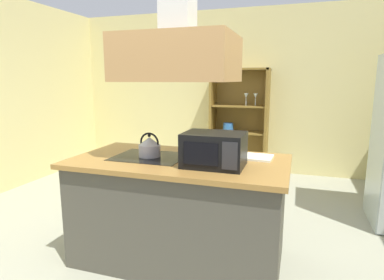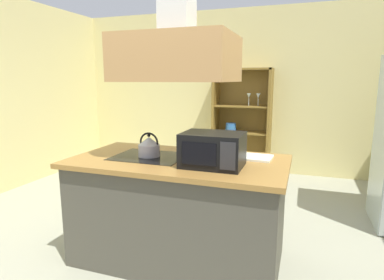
{
  "view_description": "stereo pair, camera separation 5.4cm",
  "coord_description": "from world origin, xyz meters",
  "px_view_note": "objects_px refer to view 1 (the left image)",
  "views": [
    {
      "loc": [
        0.92,
        -2.56,
        1.56
      ],
      "look_at": [
        -0.01,
        0.26,
        1.0
      ],
      "focal_mm": 30.31,
      "sensor_mm": 36.0,
      "label": 1
    },
    {
      "loc": [
        0.97,
        -2.54,
        1.56
      ],
      "look_at": [
        -0.01,
        0.26,
        1.0
      ],
      "focal_mm": 30.31,
      "sensor_mm": 36.0,
      "label": 2
    }
  ],
  "objects_px": {
    "dish_cabinet": "(239,127)",
    "microwave": "(214,150)",
    "fruit_bowl": "(205,148)",
    "cutting_board": "(252,157)",
    "kettle": "(149,147)"
  },
  "relations": [
    {
      "from": "dish_cabinet",
      "to": "fruit_bowl",
      "type": "relative_size",
      "value": 6.33
    },
    {
      "from": "cutting_board",
      "to": "fruit_bowl",
      "type": "relative_size",
      "value": 1.24
    },
    {
      "from": "dish_cabinet",
      "to": "microwave",
      "type": "distance_m",
      "value": 3.03
    },
    {
      "from": "kettle",
      "to": "microwave",
      "type": "bearing_deg",
      "value": -11.88
    },
    {
      "from": "dish_cabinet",
      "to": "microwave",
      "type": "relative_size",
      "value": 3.77
    },
    {
      "from": "cutting_board",
      "to": "microwave",
      "type": "xyz_separation_m",
      "value": [
        -0.24,
        -0.36,
        0.12
      ]
    },
    {
      "from": "dish_cabinet",
      "to": "microwave",
      "type": "height_order",
      "value": "dish_cabinet"
    },
    {
      "from": "dish_cabinet",
      "to": "fruit_bowl",
      "type": "bearing_deg",
      "value": -86.78
    },
    {
      "from": "fruit_bowl",
      "to": "microwave",
      "type": "bearing_deg",
      "value": -65.92
    },
    {
      "from": "dish_cabinet",
      "to": "microwave",
      "type": "bearing_deg",
      "value": -83.65
    },
    {
      "from": "dish_cabinet",
      "to": "cutting_board",
      "type": "bearing_deg",
      "value": -77.72
    },
    {
      "from": "microwave",
      "to": "fruit_bowl",
      "type": "xyz_separation_m",
      "value": [
        -0.19,
        0.42,
        -0.09
      ]
    },
    {
      "from": "kettle",
      "to": "cutting_board",
      "type": "relative_size",
      "value": 0.61
    },
    {
      "from": "dish_cabinet",
      "to": "fruit_bowl",
      "type": "height_order",
      "value": "dish_cabinet"
    },
    {
      "from": "kettle",
      "to": "microwave",
      "type": "height_order",
      "value": "microwave"
    }
  ]
}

